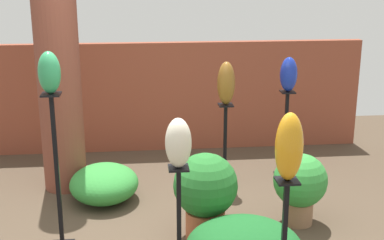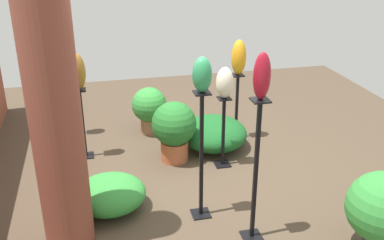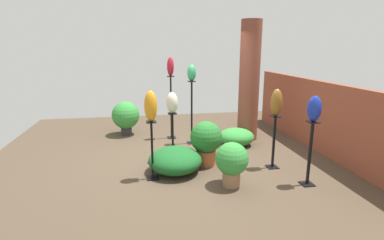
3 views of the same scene
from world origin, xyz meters
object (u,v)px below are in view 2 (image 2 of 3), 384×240
(pedestal_bronze, at_px, (83,127))
(art_vase_jade, at_px, (202,75))
(art_vase_ivory, at_px, (225,83))
(potted_plant_back_center, at_px, (382,209))
(art_vase_cobalt, at_px, (60,55))
(pedestal_jade, at_px, (201,161))
(potted_plant_walkway_edge, at_px, (149,107))
(art_vase_bronze, at_px, (78,72))
(pedestal_ivory, at_px, (223,136))
(art_vase_ruby, at_px, (262,76))
(art_vase_amber, at_px, (239,57))
(pedestal_cobalt, at_px, (66,106))
(potted_plant_mid_right, at_px, (174,128))
(pedestal_amber, at_px, (236,110))
(brick_pillar, at_px, (55,114))
(pedestal_ruby, at_px, (255,178))

(pedestal_bronze, relative_size, art_vase_jade, 2.74)
(pedestal_bronze, xyz_separation_m, art_vase_ivory, (-0.65, -1.75, 0.71))
(potted_plant_back_center, bearing_deg, art_vase_cobalt, 40.90)
(pedestal_jade, bearing_deg, potted_plant_walkway_edge, 5.94)
(art_vase_cobalt, bearing_deg, art_vase_bronze, -162.20)
(pedestal_ivory, bearing_deg, art_vase_ruby, 174.69)
(art_vase_bronze, bearing_deg, art_vase_amber, -87.58)
(pedestal_cobalt, bearing_deg, art_vase_bronze, -162.20)
(art_vase_jade, bearing_deg, potted_plant_mid_right, 1.64)
(potted_plant_mid_right, bearing_deg, pedestal_cobalt, 51.37)
(pedestal_ivory, relative_size, art_vase_cobalt, 2.38)
(art_vase_amber, bearing_deg, art_vase_jade, 151.05)
(pedestal_jade, height_order, potted_plant_mid_right, pedestal_jade)
(pedestal_amber, distance_m, pedestal_bronze, 2.18)
(pedestal_amber, xyz_separation_m, pedestal_bronze, (-0.09, 2.18, -0.01))
(brick_pillar, distance_m, art_vase_bronze, 1.82)
(pedestal_ruby, distance_m, art_vase_amber, 2.39)
(potted_plant_back_center, bearing_deg, pedestal_amber, 10.81)
(pedestal_jade, xyz_separation_m, potted_plant_walkway_edge, (2.25, 0.23, -0.24))
(pedestal_amber, xyz_separation_m, art_vase_bronze, (-0.09, 2.18, 0.76))
(pedestal_ruby, bearing_deg, art_vase_jade, 39.82)
(pedestal_ruby, height_order, art_vase_bronze, pedestal_ruby)
(pedestal_jade, relative_size, art_vase_ivory, 3.60)
(pedestal_bronze, xyz_separation_m, art_vase_amber, (0.09, -2.18, 0.80))
(pedestal_amber, height_order, art_vase_ruby, art_vase_ruby)
(pedestal_amber, xyz_separation_m, pedestal_cobalt, (0.67, 2.42, 0.03))
(pedestal_cobalt, relative_size, potted_plant_mid_right, 1.26)
(pedestal_ruby, relative_size, art_vase_jade, 4.23)
(pedestal_ruby, xyz_separation_m, art_vase_ivory, (1.51, -0.14, 0.45))
(pedestal_bronze, bearing_deg, potted_plant_walkway_edge, -59.03)
(potted_plant_walkway_edge, bearing_deg, pedestal_cobalt, 81.55)
(pedestal_ivory, relative_size, pedestal_cobalt, 0.91)
(art_vase_amber, distance_m, art_vase_cobalt, 2.51)
(pedestal_cobalt, bearing_deg, potted_plant_back_center, -139.10)
(potted_plant_mid_right, bearing_deg, brick_pillar, 137.04)
(art_vase_amber, relative_size, potted_plant_back_center, 0.59)
(art_vase_ivory, height_order, art_vase_cobalt, art_vase_cobalt)
(art_vase_bronze, bearing_deg, potted_plant_back_center, -134.33)
(art_vase_amber, height_order, art_vase_cobalt, art_vase_amber)
(art_vase_amber, bearing_deg, pedestal_jade, 151.05)
(art_vase_ivory, bearing_deg, brick_pillar, 120.89)
(brick_pillar, height_order, art_vase_jade, brick_pillar)
(pedestal_ruby, xyz_separation_m, art_vase_bronze, (2.16, 1.61, 0.52))
(pedestal_ivory, bearing_deg, art_vase_amber, -29.77)
(potted_plant_back_center, bearing_deg, art_vase_ruby, 66.44)
(pedestal_bronze, distance_m, potted_plant_mid_right, 1.22)
(art_vase_jade, relative_size, potted_plant_back_center, 0.42)
(art_vase_ruby, relative_size, potted_plant_walkway_edge, 0.60)
(art_vase_ivory, bearing_deg, art_vase_ruby, 174.69)
(brick_pillar, distance_m, art_vase_jade, 1.40)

